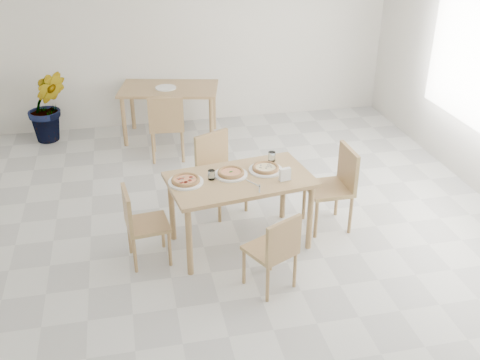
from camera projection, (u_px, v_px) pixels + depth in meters
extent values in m
plane|color=silver|center=(240.00, 243.00, 5.75)|extent=(7.00, 7.00, 0.00)
plane|color=silver|center=(189.00, 30.00, 8.13)|extent=(6.00, 0.00, 6.00)
cube|color=#A58054|center=(240.00, 180.00, 5.41)|extent=(1.47, 0.97, 0.04)
cylinder|color=#A58054|center=(189.00, 242.00, 5.13)|extent=(0.06, 0.06, 0.71)
cylinder|color=#A58054|center=(310.00, 217.00, 5.51)|extent=(0.06, 0.06, 0.71)
cylinder|color=#A58054|center=(172.00, 209.00, 5.65)|extent=(0.06, 0.06, 0.71)
cylinder|color=#A58054|center=(283.00, 188.00, 6.04)|extent=(0.06, 0.06, 0.71)
cube|color=tan|center=(270.00, 250.00, 4.96)|extent=(0.51, 0.51, 0.04)
cube|color=tan|center=(284.00, 239.00, 4.75)|extent=(0.36, 0.20, 0.36)
cylinder|color=tan|center=(271.00, 254.00, 5.26)|extent=(0.03, 0.03, 0.37)
cylinder|color=tan|center=(244.00, 267.00, 5.08)|extent=(0.03, 0.03, 0.37)
cylinder|color=tan|center=(295.00, 270.00, 5.03)|extent=(0.03, 0.03, 0.37)
cylinder|color=tan|center=(268.00, 284.00, 4.85)|extent=(0.03, 0.03, 0.37)
cube|color=tan|center=(223.00, 175.00, 6.14)|extent=(0.58, 0.58, 0.04)
cube|color=tan|center=(212.00, 150.00, 6.17)|extent=(0.40, 0.23, 0.41)
cylinder|color=tan|center=(220.00, 205.00, 6.01)|extent=(0.04, 0.04, 0.42)
cylinder|color=tan|center=(246.00, 194.00, 6.22)|extent=(0.04, 0.04, 0.42)
cylinder|color=tan|center=(200.00, 192.00, 6.27)|extent=(0.04, 0.04, 0.42)
cylinder|color=tan|center=(226.00, 182.00, 6.47)|extent=(0.04, 0.04, 0.42)
cube|color=tan|center=(148.00, 225.00, 5.32)|extent=(0.43, 0.43, 0.04)
cube|color=tan|center=(127.00, 209.00, 5.17)|extent=(0.08, 0.39, 0.37)
cylinder|color=tan|center=(170.00, 249.00, 5.32)|extent=(0.03, 0.03, 0.38)
cylinder|color=tan|center=(163.00, 231.00, 5.60)|extent=(0.03, 0.03, 0.38)
cylinder|color=tan|center=(135.00, 255.00, 5.23)|extent=(0.03, 0.03, 0.38)
cylinder|color=tan|center=(130.00, 237.00, 5.50)|extent=(0.03, 0.03, 0.38)
cube|color=tan|center=(328.00, 189.00, 5.83)|extent=(0.45, 0.45, 0.04)
cube|color=tan|center=(348.00, 167.00, 5.77)|extent=(0.05, 0.44, 0.42)
cylinder|color=tan|center=(304.00, 202.00, 6.07)|extent=(0.04, 0.04, 0.43)
cylinder|color=tan|center=(316.00, 219.00, 5.74)|extent=(0.04, 0.04, 0.43)
cylinder|color=tan|center=(337.00, 198.00, 6.14)|extent=(0.04, 0.04, 0.43)
cylinder|color=tan|center=(350.00, 215.00, 5.82)|extent=(0.04, 0.04, 0.43)
cylinder|color=white|center=(231.00, 174.00, 5.44)|extent=(0.32, 0.32, 0.02)
cylinder|color=white|center=(266.00, 170.00, 5.53)|extent=(0.33, 0.33, 0.02)
cylinder|color=white|center=(186.00, 182.00, 5.30)|extent=(0.34, 0.34, 0.02)
cylinder|color=tan|center=(231.00, 173.00, 5.43)|extent=(0.29, 0.29, 0.01)
torus|color=tan|center=(231.00, 172.00, 5.43)|extent=(0.29, 0.29, 0.03)
cylinder|color=#C44D22|center=(231.00, 172.00, 5.43)|extent=(0.22, 0.22, 0.01)
ellipsoid|color=#285A14|center=(231.00, 172.00, 5.43)|extent=(0.05, 0.04, 0.01)
cylinder|color=tan|center=(266.00, 168.00, 5.52)|extent=(0.31, 0.31, 0.01)
torus|color=tan|center=(266.00, 168.00, 5.52)|extent=(0.31, 0.31, 0.03)
cylinder|color=white|center=(266.00, 168.00, 5.52)|extent=(0.24, 0.24, 0.01)
cylinder|color=tan|center=(186.00, 181.00, 5.30)|extent=(0.32, 0.32, 0.01)
torus|color=tan|center=(186.00, 180.00, 5.29)|extent=(0.32, 0.32, 0.03)
cylinder|color=#C44D22|center=(186.00, 180.00, 5.29)|extent=(0.25, 0.25, 0.01)
cylinder|color=white|center=(211.00, 175.00, 5.35)|extent=(0.07, 0.07, 0.09)
cylinder|color=white|center=(272.00, 156.00, 5.71)|extent=(0.07, 0.07, 0.10)
cube|color=silver|center=(285.00, 180.00, 5.34)|extent=(0.13, 0.08, 0.01)
cube|color=white|center=(285.00, 174.00, 5.31)|extent=(0.11, 0.06, 0.12)
cube|color=silver|center=(260.00, 189.00, 5.20)|extent=(0.05, 0.16, 0.01)
cube|color=silver|center=(253.00, 183.00, 5.29)|extent=(0.11, 0.18, 0.01)
cube|color=tan|center=(169.00, 89.00, 7.85)|extent=(1.49, 1.05, 0.04)
cylinder|color=tan|center=(124.00, 122.00, 7.75)|extent=(0.06, 0.06, 0.71)
cylinder|color=tan|center=(211.00, 122.00, 7.74)|extent=(0.06, 0.06, 0.71)
cylinder|color=tan|center=(132.00, 106.00, 8.31)|extent=(0.06, 0.06, 0.71)
cylinder|color=tan|center=(214.00, 106.00, 8.30)|extent=(0.06, 0.06, 0.71)
cube|color=tan|center=(167.00, 125.00, 7.38)|extent=(0.48, 0.48, 0.04)
cube|color=tan|center=(166.00, 114.00, 7.09)|extent=(0.45, 0.08, 0.42)
cylinder|color=tan|center=(182.00, 135.00, 7.68)|extent=(0.04, 0.04, 0.44)
cylinder|color=tan|center=(154.00, 137.00, 7.63)|extent=(0.04, 0.04, 0.44)
cylinder|color=tan|center=(183.00, 147.00, 7.34)|extent=(0.04, 0.04, 0.44)
cylinder|color=tan|center=(153.00, 148.00, 7.30)|extent=(0.04, 0.04, 0.44)
cube|color=tan|center=(173.00, 94.00, 8.56)|extent=(0.58, 0.58, 0.04)
cube|color=tan|center=(177.00, 76.00, 8.62)|extent=(0.40, 0.23, 0.41)
cylinder|color=tan|center=(158.00, 111.00, 8.55)|extent=(0.04, 0.04, 0.42)
cylinder|color=tan|center=(181.00, 113.00, 8.47)|extent=(0.04, 0.04, 0.42)
cylinder|color=tan|center=(167.00, 103.00, 8.87)|extent=(0.04, 0.04, 0.42)
cylinder|color=tan|center=(189.00, 105.00, 8.78)|extent=(0.04, 0.04, 0.42)
cylinder|color=white|center=(166.00, 88.00, 7.80)|extent=(0.29, 0.29, 0.02)
imported|color=#325E1C|center=(48.00, 106.00, 7.85)|extent=(0.61, 0.52, 1.02)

